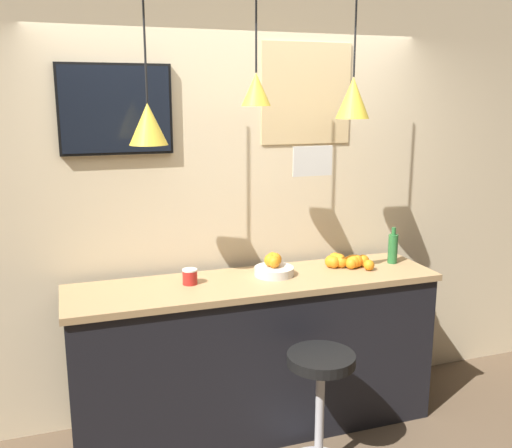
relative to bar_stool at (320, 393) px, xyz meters
name	(u,v)px	position (x,y,z in m)	size (l,w,h in m)	color
back_wall	(237,197)	(-0.19, 0.93, 0.96)	(8.00, 0.06, 2.90)	beige
service_counter	(256,355)	(-0.19, 0.54, 0.02)	(2.29, 0.57, 1.00)	black
bar_stool	(320,393)	(0.00, 0.00, 0.00)	(0.42, 0.42, 0.72)	#B7B7BC
fruit_bowl	(274,267)	(-0.06, 0.60, 0.57)	(0.25, 0.25, 0.14)	beige
orange_pile	(347,261)	(0.46, 0.59, 0.56)	(0.29, 0.26, 0.09)	orange
juice_bottle	(393,248)	(0.79, 0.59, 0.62)	(0.06, 0.06, 0.25)	#286B33
spread_jar	(190,277)	(-0.59, 0.59, 0.56)	(0.09, 0.09, 0.09)	red
pendant_lamp_left	(148,123)	(-0.81, 0.54, 1.47)	(0.21, 0.21, 0.96)	black
pendant_lamp_middle	(256,89)	(-0.19, 0.54, 1.66)	(0.17, 0.17, 0.76)	black
pendant_lamp_right	(353,97)	(0.43, 0.54, 1.61)	(0.20, 0.20, 0.83)	black
mounted_tv	(116,109)	(-0.95, 0.88, 1.54)	(0.66, 0.04, 0.53)	black
hanging_menu_board	(313,161)	(0.08, 0.34, 1.25)	(0.24, 0.01, 0.17)	white
wall_poster	(307,94)	(0.28, 0.90, 1.63)	(0.63, 0.01, 0.65)	#DBBC84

